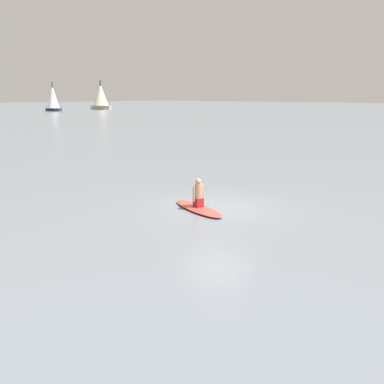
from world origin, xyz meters
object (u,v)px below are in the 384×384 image
(surfboard, at_px, (198,208))
(person_paddler, at_px, (198,194))
(sailboat_near_left, at_px, (101,96))
(sailboat_distant, at_px, (53,98))

(surfboard, relative_size, person_paddler, 2.83)
(sailboat_near_left, distance_m, sailboat_distant, 15.71)
(sailboat_near_left, height_order, sailboat_distant, sailboat_near_left)
(surfboard, distance_m, sailboat_distant, 99.82)
(person_paddler, bearing_deg, sailboat_distant, -10.01)
(person_paddler, bearing_deg, sailboat_near_left, -16.71)
(person_paddler, xyz_separation_m, sailboat_distant, (-48.87, -86.98, 2.65))
(sailboat_near_left, relative_size, sailboat_distant, 1.10)
(person_paddler, height_order, sailboat_distant, sailboat_distant)
(person_paddler, height_order, sailboat_near_left, sailboat_near_left)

